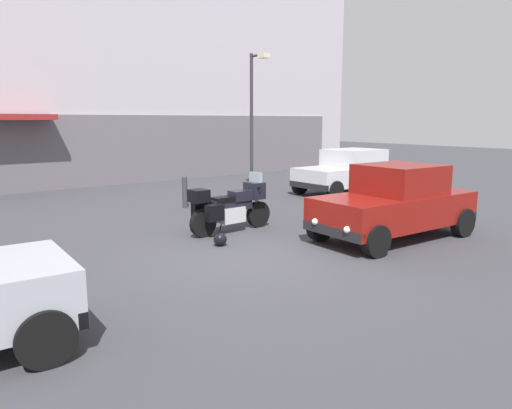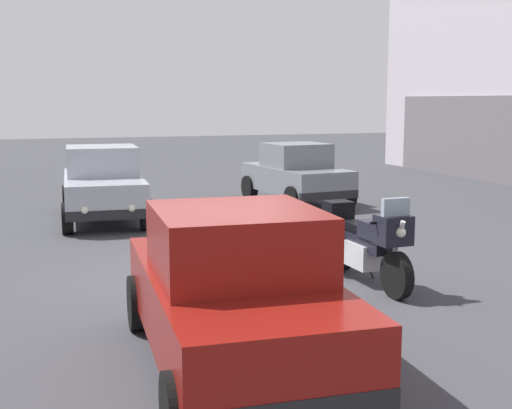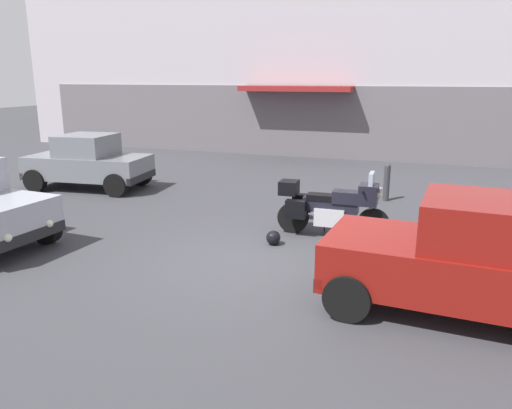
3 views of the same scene
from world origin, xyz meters
name	(u,v)px [view 2 (image 2 of 3)]	position (x,y,z in m)	size (l,w,h in m)	color
ground_plane	(220,277)	(0.00, 0.00, 0.00)	(80.00, 80.00, 0.00)	#38383D
motorcycle	(365,241)	(0.98, 1.92, 0.62)	(2.26, 0.77, 1.36)	black
helmet	(284,264)	(0.07, 1.02, 0.14)	(0.28, 0.28, 0.28)	black
car_hatchback_near	(103,184)	(-5.62, -1.10, 0.81)	(3.95, 1.98, 1.64)	#9EA3AD
car_compact_side	(296,174)	(-6.45, 3.87, 0.77)	(3.59, 2.04, 1.56)	slate
car_wagon_end	(234,291)	(3.47, -0.84, 0.81)	(3.94, 1.97, 1.64)	maroon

